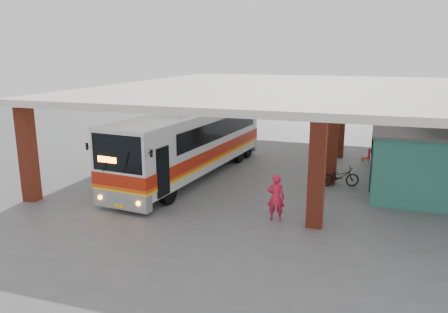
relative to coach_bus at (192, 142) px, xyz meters
name	(u,v)px	position (x,y,z in m)	size (l,w,h in m)	color
ground	(258,195)	(4.16, -2.02, -1.86)	(90.00, 90.00, 0.00)	#515154
brick_columns	(306,133)	(5.59, 2.98, 0.31)	(20.10, 21.60, 4.35)	#9A3721
canopy_roof	(295,88)	(4.66, 4.48, 2.64)	(21.00, 23.00, 0.30)	beige
shop_building	(426,155)	(11.66, 1.98, -0.30)	(5.20, 8.20, 3.11)	#2D7162
coach_bus	(192,142)	(0.00, 0.00, 0.00)	(3.93, 13.07, 3.75)	silver
motorcycle	(340,176)	(7.69, 0.57, -1.36)	(0.67, 1.93, 1.01)	black
pedestrian	(276,198)	(5.61, -4.88, -0.93)	(0.69, 0.45, 1.88)	red
red_chair	(367,156)	(8.94, 6.24, -1.48)	(0.53, 0.53, 0.84)	#B11213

